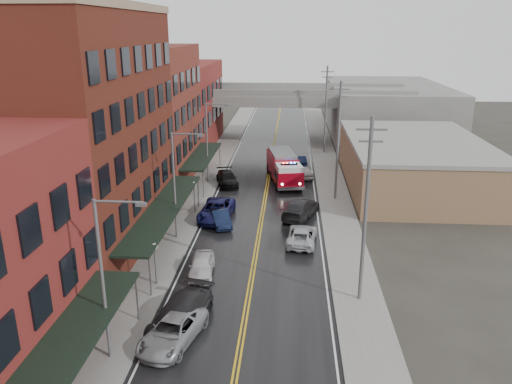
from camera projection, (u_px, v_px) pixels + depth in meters
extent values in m
cube|color=black|center=(262.00, 215.00, 47.01)|extent=(11.00, 160.00, 0.02)
cube|color=slate|center=(186.00, 212.00, 47.49)|extent=(3.00, 160.00, 0.15)
cube|color=slate|center=(340.00, 216.00, 46.49)|extent=(3.00, 160.00, 0.15)
cube|color=gray|center=(203.00, 213.00, 47.38)|extent=(0.30, 160.00, 0.15)
cube|color=gray|center=(322.00, 216.00, 46.61)|extent=(0.30, 160.00, 0.15)
cube|color=#4F1915|center=(86.00, 134.00, 38.47)|extent=(9.00, 20.00, 18.00)
cube|color=maroon|center=(149.00, 116.00, 55.52)|extent=(9.00, 15.00, 15.00)
cube|color=maroon|center=(183.00, 106.00, 72.57)|extent=(9.00, 20.00, 12.00)
cube|color=#926A4E|center=(413.00, 165.00, 54.62)|extent=(14.00, 22.00, 5.00)
cube|color=slate|center=(385.00, 109.00, 82.43)|extent=(18.00, 30.00, 8.00)
cube|color=black|center=(58.00, 357.00, 21.96)|extent=(2.60, 16.00, 0.18)
cylinder|color=slate|center=(137.00, 299.00, 29.55)|extent=(0.10, 0.10, 3.00)
cube|color=black|center=(164.00, 209.00, 39.96)|extent=(2.60, 18.00, 0.18)
cylinder|color=slate|center=(150.00, 277.00, 32.20)|extent=(0.10, 0.10, 3.00)
cylinder|color=slate|center=(198.00, 193.00, 48.49)|extent=(0.10, 0.10, 3.00)
cube|color=black|center=(202.00, 156.00, 56.53)|extent=(2.60, 13.00, 0.18)
cylinder|color=slate|center=(203.00, 185.00, 51.15)|extent=(0.10, 0.10, 3.00)
cylinder|color=slate|center=(220.00, 156.00, 62.70)|extent=(0.10, 0.10, 3.00)
cylinder|color=#59595B|center=(156.00, 267.00, 33.75)|extent=(0.14, 0.14, 2.80)
sphere|color=silver|center=(154.00, 247.00, 33.28)|extent=(0.44, 0.44, 0.44)
cylinder|color=#59595B|center=(195.00, 199.00, 47.01)|extent=(0.14, 0.14, 2.80)
sphere|color=silver|center=(194.00, 184.00, 46.54)|extent=(0.44, 0.44, 0.44)
cylinder|color=#59595B|center=(103.00, 283.00, 25.23)|extent=(0.18, 0.18, 9.00)
cylinder|color=#59595B|center=(118.00, 202.00, 23.77)|extent=(2.40, 0.12, 0.12)
cube|color=#59595B|center=(141.00, 204.00, 23.73)|extent=(0.50, 0.22, 0.18)
cylinder|color=#59595B|center=(174.00, 187.00, 40.39)|extent=(0.18, 0.18, 9.00)
cylinder|color=#59595B|center=(187.00, 134.00, 38.93)|extent=(2.40, 0.12, 0.12)
cube|color=#59595B|center=(201.00, 136.00, 38.88)|extent=(0.50, 0.22, 0.18)
cylinder|color=#59595B|center=(207.00, 144.00, 55.54)|extent=(0.18, 0.18, 9.00)
cylinder|color=#59595B|center=(217.00, 104.00, 54.08)|extent=(2.40, 0.12, 0.12)
cube|color=#59595B|center=(227.00, 105.00, 54.04)|extent=(0.50, 0.22, 0.18)
cylinder|color=#59595B|center=(366.00, 214.00, 30.44)|extent=(0.24, 0.24, 12.00)
cube|color=#59595B|center=(372.00, 130.00, 28.81)|extent=(1.80, 0.12, 0.12)
cube|color=#59595B|center=(371.00, 141.00, 29.03)|extent=(1.40, 0.12, 0.12)
cylinder|color=#59595B|center=(338.00, 142.00, 49.38)|extent=(0.24, 0.24, 12.00)
cube|color=#59595B|center=(341.00, 89.00, 47.75)|extent=(1.80, 0.12, 0.12)
cube|color=#59595B|center=(340.00, 97.00, 47.97)|extent=(1.40, 0.12, 0.12)
cylinder|color=#59595B|center=(326.00, 111.00, 68.33)|extent=(0.24, 0.24, 12.00)
cube|color=#59595B|center=(327.00, 72.00, 66.70)|extent=(1.80, 0.12, 0.12)
cube|color=#59595B|center=(327.00, 77.00, 66.92)|extent=(1.40, 0.12, 0.12)
cube|color=slate|center=(275.00, 98.00, 75.21)|extent=(40.00, 10.00, 1.50)
cube|color=slate|center=(204.00, 122.00, 77.14)|extent=(1.60, 8.00, 6.00)
cube|color=slate|center=(347.00, 123.00, 75.64)|extent=(1.60, 8.00, 6.00)
cube|color=maroon|center=(282.00, 164.00, 58.01)|extent=(3.91, 6.57, 2.35)
cube|color=maroon|center=(289.00, 177.00, 54.01)|extent=(3.30, 3.38, 1.68)
cube|color=silver|center=(289.00, 167.00, 53.66)|extent=(3.12, 3.14, 0.56)
cube|color=black|center=(288.00, 174.00, 54.11)|extent=(3.10, 2.29, 0.89)
cube|color=slate|center=(282.00, 153.00, 57.59)|extent=(3.55, 6.08, 0.34)
cube|color=black|center=(289.00, 164.00, 53.54)|extent=(1.82, 0.65, 0.16)
sphere|color=#FF0C0C|center=(283.00, 163.00, 53.44)|extent=(0.22, 0.22, 0.22)
sphere|color=#1933FF|center=(295.00, 163.00, 53.58)|extent=(0.22, 0.22, 0.22)
cylinder|color=black|center=(278.00, 185.00, 54.02)|extent=(1.17, 0.60, 1.12)
cylinder|color=black|center=(300.00, 185.00, 54.30)|extent=(1.17, 0.60, 1.12)
cylinder|color=black|center=(272.00, 175.00, 57.72)|extent=(1.17, 0.60, 1.12)
cylinder|color=black|center=(293.00, 175.00, 57.99)|extent=(1.17, 0.60, 1.12)
cylinder|color=black|center=(269.00, 169.00, 60.35)|extent=(1.17, 0.60, 1.12)
cylinder|color=black|center=(289.00, 168.00, 60.63)|extent=(1.17, 0.60, 1.12)
imported|color=#919598|center=(173.00, 331.00, 27.76)|extent=(3.63, 5.63, 1.44)
imported|color=black|center=(180.00, 313.00, 29.29)|extent=(3.74, 6.15, 1.67)
imported|color=silver|center=(202.00, 265.00, 35.46)|extent=(1.97, 4.29, 1.42)
imported|color=black|center=(220.00, 218.00, 44.39)|extent=(2.72, 4.39, 1.37)
imported|color=#14164D|center=(216.00, 210.00, 45.90)|extent=(3.09, 6.13, 1.66)
imported|color=black|center=(227.00, 179.00, 55.80)|extent=(3.31, 5.49, 1.49)
imported|color=#B3B5BC|center=(302.00, 235.00, 40.68)|extent=(2.76, 5.14, 1.37)
imported|color=black|center=(301.00, 208.00, 46.32)|extent=(4.07, 6.23, 1.68)
imported|color=#B9B9B9|center=(303.00, 172.00, 58.55)|extent=(2.64, 4.41, 1.40)
imported|color=#0E1632|center=(299.00, 161.00, 63.41)|extent=(2.04, 4.44, 1.41)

